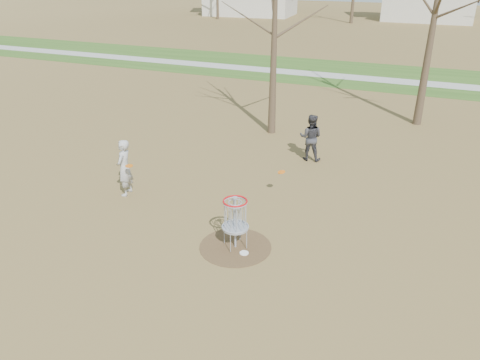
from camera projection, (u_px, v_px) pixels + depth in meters
name	position (u px, v px, depth m)	size (l,w,h in m)	color
ground	(235.00, 247.00, 11.62)	(160.00, 160.00, 0.00)	brown
green_band	(367.00, 75.00, 29.18)	(160.00, 8.00, 0.01)	#2D5119
footpath	(365.00, 78.00, 28.34)	(160.00, 1.50, 0.01)	#9E9E99
dirt_circle	(235.00, 247.00, 11.62)	(1.80, 1.80, 0.01)	#47331E
player_standing	(124.00, 168.00, 13.90)	(0.63, 0.42, 1.74)	#B0B0B0
player_throwing	(311.00, 137.00, 16.41)	(0.81, 0.63, 1.67)	#343339
disc_grounded	(244.00, 253.00, 11.34)	(0.22, 0.22, 0.02)	white
discs_in_play	(210.00, 169.00, 13.60)	(4.23, 2.08, 0.32)	orange
disc_golf_basket	(235.00, 215.00, 11.23)	(0.64, 0.64, 1.35)	#9EA3AD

